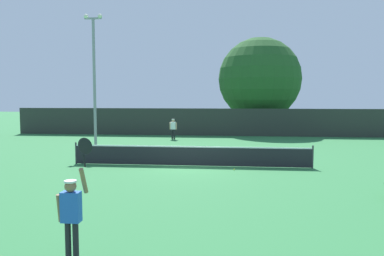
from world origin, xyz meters
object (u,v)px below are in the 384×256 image
(player_serving, at_px, (72,208))
(tennis_ball, at_px, (234,169))
(large_tree, at_px, (260,79))
(parked_car_near, at_px, (134,121))
(parked_car_far, at_px, (314,121))
(player_receiving, at_px, (173,127))
(light_pole, at_px, (94,73))
(parked_car_mid, at_px, (183,122))

(player_serving, bearing_deg, tennis_ball, 71.79)
(large_tree, bearing_deg, parked_car_near, 169.70)
(player_serving, bearing_deg, parked_car_near, 102.32)
(player_serving, distance_m, parked_car_far, 35.48)
(player_receiving, xyz_separation_m, parked_car_near, (-5.49, 9.19, -0.18))
(light_pole, bearing_deg, player_serving, -71.45)
(player_receiving, bearing_deg, parked_car_far, -138.96)
(player_receiving, height_order, large_tree, large_tree)
(parked_car_far, bearing_deg, light_pole, -128.63)
(tennis_ball, bearing_deg, parked_car_far, 70.33)
(tennis_ball, relative_size, parked_car_near, 0.02)
(light_pole, distance_m, parked_car_far, 24.51)
(player_receiving, distance_m, parked_car_mid, 8.28)
(large_tree, bearing_deg, parked_car_far, 36.65)
(player_receiving, bearing_deg, tennis_ball, 111.08)
(player_serving, distance_m, player_receiving, 22.19)
(tennis_ball, height_order, parked_car_near, parked_car_near)
(light_pole, bearing_deg, parked_car_mid, 74.27)
(tennis_ball, bearing_deg, player_receiving, 111.08)
(light_pole, distance_m, parked_car_mid, 14.96)
(parked_car_near, height_order, parked_car_mid, same)
(player_serving, relative_size, light_pole, 0.30)
(large_tree, relative_size, parked_car_far, 1.99)
(parked_car_mid, relative_size, parked_car_far, 1.00)
(parked_car_mid, bearing_deg, parked_car_far, 19.18)
(player_receiving, relative_size, parked_car_near, 0.36)
(tennis_ball, bearing_deg, player_serving, -108.21)
(light_pole, bearing_deg, parked_car_far, 44.51)
(parked_car_near, bearing_deg, light_pole, -89.01)
(player_serving, xyz_separation_m, large_tree, (5.71, 29.05, 3.83))
(player_receiving, bearing_deg, player_serving, 93.50)
(large_tree, bearing_deg, light_pole, -132.03)
(tennis_ball, relative_size, parked_car_far, 0.02)
(tennis_ball, bearing_deg, parked_car_mid, 103.67)
(player_serving, bearing_deg, parked_car_far, 70.76)
(large_tree, xyz_separation_m, parked_car_near, (-12.56, 2.28, -4.17))
(large_tree, distance_m, parked_car_mid, 8.57)
(light_pole, bearing_deg, player_receiving, 53.10)
(player_receiving, relative_size, parked_car_far, 0.36)
(parked_car_near, height_order, parked_car_far, same)
(light_pole, height_order, parked_car_far, light_pole)
(player_receiving, xyz_separation_m, large_tree, (7.07, 6.91, 3.98))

